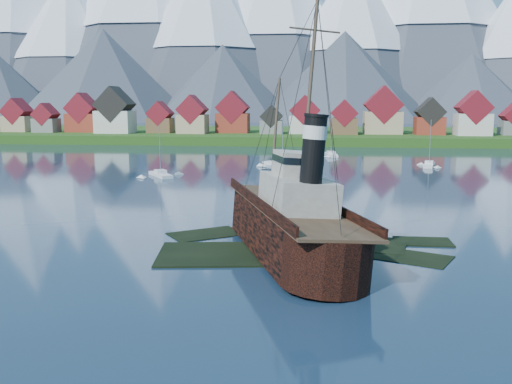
# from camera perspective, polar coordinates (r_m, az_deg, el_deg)

# --- Properties ---
(ground) EXTENTS (1400.00, 1400.00, 0.00)m
(ground) POSITION_cam_1_polar(r_m,az_deg,el_deg) (58.51, 2.52, -5.83)
(ground) COLOR #162A40
(ground) RESTS_ON ground
(shoal) EXTENTS (31.71, 21.24, 1.14)m
(shoal) POSITION_cam_1_polar(r_m,az_deg,el_deg) (60.59, 4.34, -5.66)
(shoal) COLOR black
(shoal) RESTS_ON ground
(shore_bank) EXTENTS (600.00, 80.00, 3.20)m
(shore_bank) POSITION_cam_1_polar(r_m,az_deg,el_deg) (226.92, 5.51, 5.33)
(shore_bank) COLOR #224212
(shore_bank) RESTS_ON ground
(seawall) EXTENTS (600.00, 2.50, 2.00)m
(seawall) POSITION_cam_1_polar(r_m,az_deg,el_deg) (189.03, 5.30, 4.56)
(seawall) COLOR #3F3D38
(seawall) RESTS_ON ground
(town) EXTENTS (250.96, 16.69, 17.30)m
(town) POSITION_cam_1_polar(r_m,az_deg,el_deg) (211.90, -3.61, 7.51)
(town) COLOR maroon
(town) RESTS_ON ground
(mountains) EXTENTS (965.00, 340.00, 205.00)m
(mountains) POSITION_cam_1_polar(r_m,az_deg,el_deg) (542.76, 6.19, 17.00)
(mountains) COLOR #2D333D
(mountains) RESTS_ON ground
(tugboat_wreck) EXTENTS (7.44, 32.06, 25.41)m
(tugboat_wreck) POSITION_cam_1_polar(r_m,az_deg,el_deg) (57.95, 3.34, -2.75)
(tugboat_wreck) COLOR black
(tugboat_wreck) RESTS_ON ground
(sailboat_a) EXTENTS (6.83, 8.61, 10.86)m
(sailboat_a) POSITION_cam_1_polar(r_m,az_deg,el_deg) (115.90, -9.52, 1.67)
(sailboat_a) COLOR silver
(sailboat_a) RESTS_ON ground
(sailboat_c) EXTENTS (9.68, 7.57, 12.84)m
(sailboat_c) POSITION_cam_1_polar(r_m,az_deg,el_deg) (133.07, 2.67, 2.77)
(sailboat_c) COLOR silver
(sailboat_c) RESTS_ON ground
(sailboat_d) EXTENTS (4.04, 8.46, 11.20)m
(sailboat_d) POSITION_cam_1_polar(r_m,az_deg,el_deg) (136.88, 16.91, 2.55)
(sailboat_d) COLOR silver
(sailboat_d) RESTS_ON ground
(sailboat_e) EXTENTS (3.71, 9.80, 11.09)m
(sailboat_e) POSITION_cam_1_polar(r_m,az_deg,el_deg) (157.47, 7.51, 3.68)
(sailboat_e) COLOR silver
(sailboat_e) RESTS_ON ground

